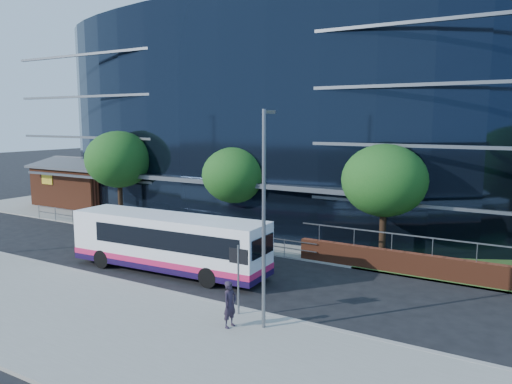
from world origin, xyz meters
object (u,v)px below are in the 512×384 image
Objects in this scene: brick_pavilion at (87,184)px; tree_far_c at (384,181)px; tree_far_b at (235,175)px; city_bus at (170,243)px; tree_far_a at (119,159)px; streetlight_east at (264,213)px; pedestrian at (230,304)px; street_sign at (238,265)px.

tree_far_c is at bearing -8.82° from brick_pavilion.
tree_far_c is (10.00, -0.50, 0.33)m from tree_far_b.
city_bus is (20.23, -11.90, -0.38)m from brick_pavilion.
tree_far_a is at bearing -26.55° from brick_pavilion.
tree_far_a is 10.03m from tree_far_b.
tree_far_b is at bearing -11.88° from brick_pavilion.
streetlight_east reaches higher than tree_far_c.
tree_far_a is 3.99× the size of pedestrian.
pedestrian is at bearing -149.82° from streetlight_east.
street_sign is 1.60× the size of pedestrian.
tree_far_a is at bearing 148.83° from street_sign.
street_sign is (26.50, -15.09, 0.21)m from brick_pavilion.
street_sign is 1.71m from pedestrian.
tree_far_c is 12.49m from pedestrian.
pedestrian is (17.91, -11.81, -3.84)m from tree_far_a.
street_sign reaches higher than pedestrian.
street_sign is 11.14m from tree_far_c.
tree_far_a is 13.85m from city_bus.
tree_far_a is 0.87× the size of streetlight_east.
brick_pavilion is 31.48m from pedestrian.
streetlight_east is 9.10m from city_bus.
tree_far_b is 14.74m from streetlight_east.
tree_far_a is at bearing 61.67° from pedestrian.
tree_far_a reaches higher than pedestrian.
street_sign is at bearing 23.75° from pedestrian.
brick_pavilion is at bearing 150.76° from streetlight_east.
tree_far_a reaches higher than city_bus.
street_sign is 20.63m from tree_far_a.
brick_pavilion is at bearing 153.45° from tree_far_a.
tree_far_b is 8.42m from city_bus.
tree_far_b reaches higher than pedestrian.
tree_far_c is 3.72× the size of pedestrian.
brick_pavilion is 23.47m from city_bus.
brick_pavilion is at bearing 171.18° from tree_far_c.
tree_far_a is at bearing 180.00° from tree_far_c.
streetlight_east reaches higher than pedestrian.
tree_far_c is 0.81× the size of streetlight_east.
tree_far_a reaches higher than tree_far_c.
tree_far_a is (-17.50, 10.59, 2.71)m from street_sign.
tree_far_c is 11.85m from city_bus.
tree_far_b reaches higher than city_bus.
streetlight_east is (9.00, -11.67, 0.23)m from tree_far_b.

